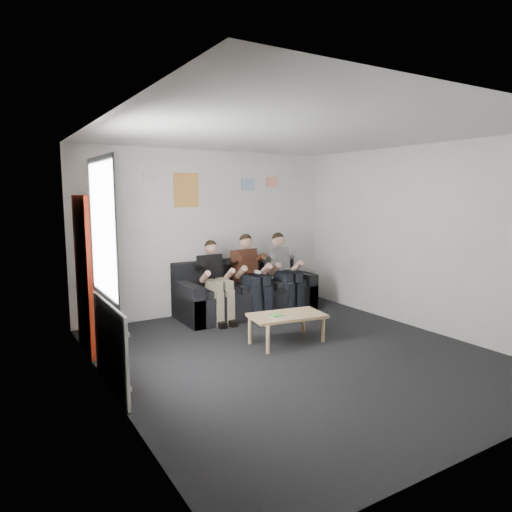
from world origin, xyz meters
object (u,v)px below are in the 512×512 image
Objects in this scene: bookshelf at (95,274)px; person_left at (216,281)px; coffee_table at (287,318)px; sofa at (245,294)px; person_middle at (251,275)px; person_right at (284,272)px.

person_left is at bearing 12.15° from bookshelf.
coffee_table is (2.23, -1.08, -0.64)m from bookshelf.
sofa is 0.41m from person_middle.
person_left is 0.95× the size of person_right.
bookshelf is 3.20m from person_right.
person_right reaches higher than person_left.
person_right is (3.16, 0.35, -0.32)m from bookshelf.
person_right is (0.64, 0.00, -0.00)m from person_middle.
bookshelf is at bearing 154.20° from coffee_table.
person_middle reaches higher than coffee_table.
person_left is (-0.64, -0.20, 0.33)m from sofa.
person_right is at bearing 56.86° from coffee_table.
person_middle reaches higher than person_right.
person_middle is 0.64m from person_right.
coffee_table is 0.74× the size of person_right.
coffee_table is 1.49m from person_middle.
bookshelf is 1.48× the size of person_right.
bookshelf is 1.48× the size of person_middle.
person_left is 0.95× the size of person_middle.
person_right is at bearing -2.96° from person_left.
person_left is at bearing 170.47° from person_middle.
sofa is 1.16× the size of bookshelf.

